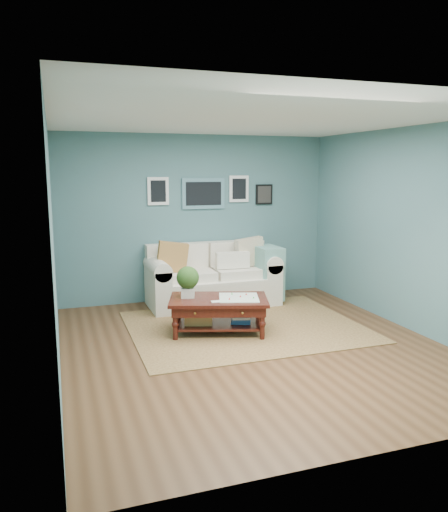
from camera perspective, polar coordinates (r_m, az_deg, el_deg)
name	(u,v)px	position (r m, az deg, el deg)	size (l,w,h in m)	color
room_shell	(253,236)	(5.95, 3.30, 2.35)	(5.00, 5.02, 2.70)	brown
area_rug	(245,326)	(6.93, 2.41, -8.05)	(3.10, 2.48, 0.01)	brown
loveseat	(217,277)	(8.01, -0.77, -2.41)	(2.09, 0.95, 1.07)	white
coffee_table	(213,304)	(6.58, -1.22, -5.50)	(1.44, 1.09, 0.89)	black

